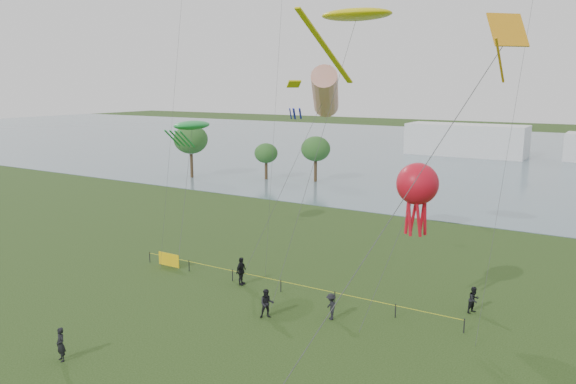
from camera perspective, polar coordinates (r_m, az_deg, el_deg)
The scene contains 14 objects.
lake at distance 116.41m, azimuth 23.90°, elevation 3.30°, with size 400.00×120.00×0.08m, color slate.
pavilion_left at distance 113.42m, azimuth 17.64°, elevation 5.06°, with size 22.00×8.00×6.00m, color white.
trees at distance 80.96m, azimuth -4.89°, elevation 4.82°, with size 21.80×10.86×7.75m.
fence at distance 41.06m, azimuth -8.04°, elevation -7.68°, with size 24.07×0.07×1.05m.
spectator_a at distance 33.65m, azimuth -2.17°, elevation -11.26°, with size 0.85×0.66×1.75m, color black.
spectator_b at distance 33.54m, azimuth 4.38°, elevation -11.53°, with size 1.02×0.58×1.57m, color black.
spectator_c at distance 38.92m, azimuth -4.79°, elevation -8.01°, with size 1.14×0.47×1.94m, color black.
spectator_f at distance 30.98m, azimuth -22.10°, elevation -14.16°, with size 0.63×0.41×1.73m, color black.
spectator_g at distance 36.11m, azimuth 18.36°, elevation -10.35°, with size 0.79×0.62×1.63m, color black.
kite_stingray at distance 38.95m, azimuth 6.87°, elevation 17.36°, with size 4.93×10.02×18.47m.
kite_windsock at distance 42.12m, azimuth 3.79°, elevation 10.10°, with size 4.43×10.19×14.96m.
kite_creature at distance 48.50m, azimuth -9.77°, elevation 6.65°, with size 4.68×8.19×10.52m.
kite_octopus at distance 31.85m, azimuth 13.01°, elevation 0.71°, with size 3.19×4.08×9.32m.
kite_delta at distance 19.36m, azimuth 19.80°, elevation 12.45°, with size 6.99×11.00×15.84m.
Camera 1 is at (15.11, -14.63, 13.57)m, focal length 35.00 mm.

